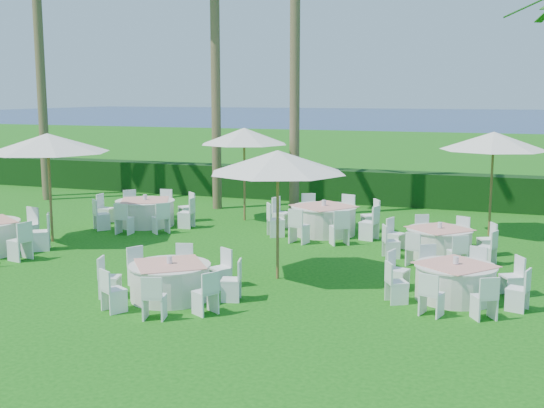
{
  "coord_description": "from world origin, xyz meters",
  "views": [
    {
      "loc": [
        6.08,
        -12.28,
        3.97
      ],
      "look_at": [
        0.45,
        3.14,
        1.3
      ],
      "focal_mm": 45.0,
      "sensor_mm": 36.0,
      "label": 1
    }
  ],
  "objects": [
    {
      "name": "umbrella_b",
      "position": [
        1.28,
        1.22,
        2.54
      ],
      "size": [
        2.97,
        2.97,
        2.79
      ],
      "color": "brown",
      "rests_on": "ground"
    },
    {
      "name": "hedge",
      "position": [
        0.0,
        12.0,
        0.6
      ],
      "size": [
        34.0,
        1.0,
        1.2
      ],
      "primitive_type": "cube",
      "color": "black",
      "rests_on": "ground"
    },
    {
      "name": "palm_f",
      "position": [
        -10.65,
        8.73,
        5.06
      ],
      "size": [
        4.24,
        4.38,
        9.2
      ],
      "color": "brown",
      "rests_on": "ground"
    },
    {
      "name": "umbrella_d",
      "position": [
        5.37,
        7.54,
        2.67
      ],
      "size": [
        2.94,
        2.94,
        2.93
      ],
      "color": "brown",
      "rests_on": "ground"
    },
    {
      "name": "umbrella_c",
      "position": [
        -2.01,
        7.34,
        2.66
      ],
      "size": [
        2.78,
        2.78,
        2.92
      ],
      "color": "brown",
      "rests_on": "ground"
    },
    {
      "name": "ground",
      "position": [
        0.0,
        0.0,
        0.0
      ],
      "size": [
        120.0,
        120.0,
        0.0
      ],
      "primitive_type": "plane",
      "color": "#11570E",
      "rests_on": "ground"
    },
    {
      "name": "umbrella_a",
      "position": [
        -5.71,
        2.64,
        2.67
      ],
      "size": [
        3.26,
        3.26,
        2.93
      ],
      "color": "brown",
      "rests_on": "ground"
    },
    {
      "name": "palm_a",
      "position": [
        -11.3,
        9.5,
        6.3
      ],
      "size": [
        4.4,
        4.1,
        11.63
      ],
      "color": "brown",
      "rests_on": "ground"
    },
    {
      "name": "banquet_table_b",
      "position": [
        -0.2,
        -0.89,
        0.37
      ],
      "size": [
        2.78,
        2.78,
        0.86
      ],
      "color": "silver",
      "rests_on": "ground"
    },
    {
      "name": "ocean",
      "position": [
        0.0,
        102.0,
        0.0
      ],
      "size": [
        260.0,
        260.0,
        0.0
      ],
      "primitive_type": "plane",
      "color": "navy",
      "rests_on": "ground"
    },
    {
      "name": "banquet_table_e",
      "position": [
        0.93,
        6.13,
        0.43
      ],
      "size": [
        3.26,
        3.26,
        0.98
      ],
      "color": "silver",
      "rests_on": "ground"
    },
    {
      "name": "banquet_table_c",
      "position": [
        5.03,
        0.98,
        0.37
      ],
      "size": [
        2.75,
        2.75,
        0.85
      ],
      "color": "silver",
      "rests_on": "ground"
    },
    {
      "name": "banquet_table_f",
      "position": [
        4.33,
        4.48,
        0.37
      ],
      "size": [
        2.75,
        2.75,
        0.86
      ],
      "color": "silver",
      "rests_on": "ground"
    },
    {
      "name": "banquet_table_d",
      "position": [
        -4.52,
        5.53,
        0.41
      ],
      "size": [
        3.12,
        3.12,
        0.94
      ],
      "color": "silver",
      "rests_on": "ground"
    },
    {
      "name": "palm_b",
      "position": [
        -3.76,
        9.09,
        5.29
      ],
      "size": [
        4.28,
        4.35,
        9.64
      ],
      "color": "brown",
      "rests_on": "ground"
    }
  ]
}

